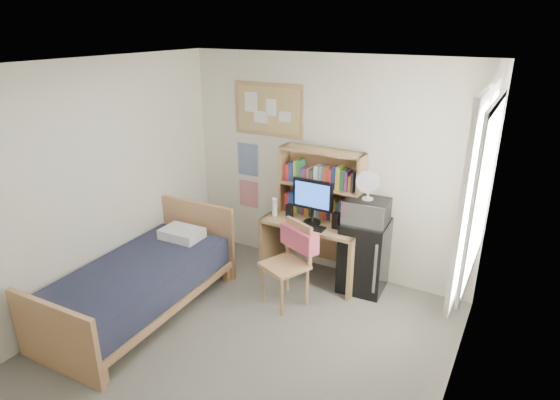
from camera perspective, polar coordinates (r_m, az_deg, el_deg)
The scene contains 25 objects.
floor at distance 4.55m, azimuth -6.33°, elevation -19.23°, with size 3.60×4.20×0.02m, color slate.
ceiling at distance 3.50m, azimuth -8.08°, elevation 15.60°, with size 3.60×4.20×0.02m, color white.
wall_back at distance 5.55m, azimuth 5.70°, elevation 3.93°, with size 3.60×0.04×2.60m, color white.
wall_left at distance 5.05m, azimuth -23.88°, elevation 0.45°, with size 0.04×4.20×2.60m, color white.
wall_right at distance 3.23m, azimuth 20.23°, elevation -10.48°, with size 0.04×4.20×2.60m, color white.
window_unit at distance 4.21m, azimuth 22.94°, elevation 1.03°, with size 0.10×1.40×1.70m, color white.
curtain_left at distance 3.83m, azimuth 21.72°, elevation -0.66°, with size 0.04×0.55×1.70m, color white.
curtain_right at distance 4.59m, azimuth 23.23°, elevation 2.57°, with size 0.04×0.55×1.70m, color white.
bulletin_board at distance 5.74m, azimuth -1.41°, elevation 10.96°, with size 0.94×0.03×0.64m, color tan.
poster_wave at distance 6.06m, azimuth -3.94°, elevation 4.95°, with size 0.30×0.01×0.42m, color navy.
poster_japan at distance 6.20m, azimuth -3.83°, elevation 0.77°, with size 0.28×0.01×0.36m, color red.
desk at distance 5.63m, azimuth 4.11°, elevation -6.00°, with size 1.18×0.59×0.74m, color tan.
desk_chair at distance 5.07m, azimuth 0.57°, elevation -7.93°, with size 0.47×0.47×0.93m, color tan.
mini_fridge at distance 5.45m, azimuth 10.21°, elevation -6.66°, with size 0.49×0.49×0.84m, color black.
bed at distance 5.23m, azimuth -16.75°, elevation -10.36°, with size 1.01×2.02×0.55m, color #1B1E31.
hutch at distance 5.45m, azimuth 5.02°, elevation 1.95°, with size 1.00×0.26×0.82m, color tan.
monitor at distance 5.33m, azimuth 4.00°, elevation -0.20°, with size 0.49×0.04×0.52m, color black.
keyboard at distance 5.31m, azimuth 3.25°, elevation -3.20°, with size 0.44×0.14×0.02m, color black.
speaker_left at distance 5.52m, azimuth 1.16°, elevation -1.35°, with size 0.07×0.07×0.17m, color black.
speaker_right at distance 5.27m, azimuth 6.87°, elevation -2.50°, with size 0.08×0.08×0.19m, color black.
water_bottle at distance 5.56m, azimuth -0.66°, elevation -0.88°, with size 0.06×0.06×0.22m, color white.
hoodie at distance 5.06m, azimuth 2.37°, elevation -4.71°, with size 0.49×0.15×0.24m, color #D35069.
microwave at distance 5.20m, azimuth 10.53°, elevation -1.32°, with size 0.47×0.35×0.27m, color #BABABF.
desk_fan at distance 5.10m, azimuth 10.74°, elevation 1.67°, with size 0.24×0.24×0.30m, color white.
pillow at distance 5.56m, azimuth -11.86°, elevation -4.02°, with size 0.47×0.33×0.11m, color white.
Camera 1 is at (2.10, -2.78, 2.91)m, focal length 30.00 mm.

